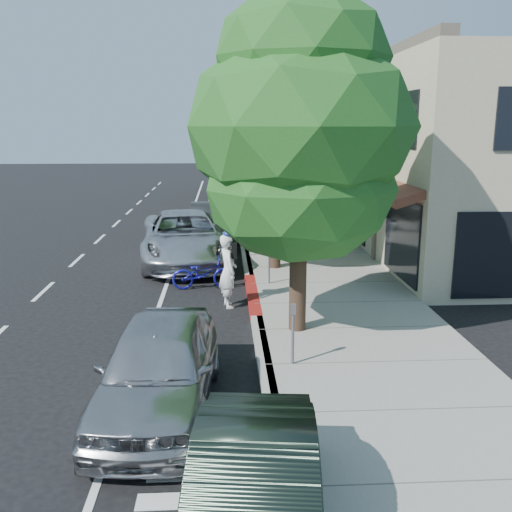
{
  "coord_description": "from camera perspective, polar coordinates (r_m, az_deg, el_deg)",
  "views": [
    {
      "loc": [
        -0.79,
        -14.65,
        4.86
      ],
      "look_at": [
        0.07,
        0.5,
        1.35
      ],
      "focal_mm": 40.0,
      "sensor_mm": 36.0,
      "label": 1
    }
  ],
  "objects": [
    {
      "name": "cyclist",
      "position": [
        15.39,
        -2.81,
        -1.51
      ],
      "size": [
        0.63,
        0.82,
        2.01
      ],
      "primitive_type": "imported",
      "rotation": [
        0.0,
        0.0,
        1.79
      ],
      "color": "white",
      "rests_on": "ground"
    },
    {
      "name": "bicycle",
      "position": [
        17.25,
        -5.3,
        -1.71
      ],
      "size": [
        1.91,
        0.79,
        0.98
      ],
      "primitive_type": "imported",
      "rotation": [
        0.0,
        0.0,
        1.65
      ],
      "color": "#161590",
      "rests_on": "ground"
    },
    {
      "name": "dark_sedan",
      "position": [
        24.0,
        -4.47,
        3.28
      ],
      "size": [
        1.87,
        5.02,
        1.64
      ],
      "primitive_type": "imported",
      "rotation": [
        0.0,
        0.0,
        0.03
      ],
      "color": "black",
      "rests_on": "ground"
    },
    {
      "name": "near_car_b",
      "position": [
        7.02,
        -0.25,
        -23.29
      ],
      "size": [
        1.86,
        4.35,
        1.4
      ],
      "primitive_type": "imported",
      "rotation": [
        0.0,
        0.0,
        -0.09
      ],
      "color": "black",
      "rests_on": "ground"
    },
    {
      "name": "street_tree_1",
      "position": [
        18.73,
        1.98,
        12.9
      ],
      "size": [
        4.98,
        4.98,
        7.87
      ],
      "color": "black",
      "rests_on": "ground"
    },
    {
      "name": "street_tree_2",
      "position": [
        24.71,
        0.68,
        12.1
      ],
      "size": [
        4.55,
        4.55,
        7.27
      ],
      "color": "black",
      "rests_on": "ground"
    },
    {
      "name": "street_tree_0",
      "position": [
        12.77,
        4.47,
        12.3
      ],
      "size": [
        5.08,
        5.08,
        7.75
      ],
      "color": "black",
      "rests_on": "ground"
    },
    {
      "name": "sidewalk",
      "position": [
        23.36,
        4.42,
        1.16
      ],
      "size": [
        4.6,
        56.0,
        0.15
      ],
      "primitive_type": "cube",
      "color": "gray",
      "rests_on": "ground"
    },
    {
      "name": "curb",
      "position": [
        23.17,
        -1.23,
        1.09
      ],
      "size": [
        0.3,
        56.0,
        0.15
      ],
      "primitive_type": "cube",
      "color": "#9E998E",
      "rests_on": "ground"
    },
    {
      "name": "pedestrian",
      "position": [
        22.89,
        7.33,
        3.29
      ],
      "size": [
        0.98,
        0.84,
        1.77
      ],
      "primitive_type": "imported",
      "rotation": [
        0.0,
        0.0,
        3.36
      ],
      "color": "black",
      "rests_on": "sidewalk"
    },
    {
      "name": "street_tree_5",
      "position": [
        42.69,
        -1.02,
        13.0
      ],
      "size": [
        4.58,
        4.58,
        7.79
      ],
      "color": "black",
      "rests_on": "ground"
    },
    {
      "name": "street_tree_4",
      "position": [
        36.7,
        -0.63,
        12.27
      ],
      "size": [
        3.93,
        3.93,
        6.99
      ],
      "color": "black",
      "rests_on": "ground"
    },
    {
      "name": "ground",
      "position": [
        15.46,
        -0.15,
        -5.3
      ],
      "size": [
        120.0,
        120.0,
        0.0
      ],
      "primitive_type": "plane",
      "color": "black",
      "rests_on": "ground"
    },
    {
      "name": "silver_suv",
      "position": [
        20.58,
        -7.12,
        1.84
      ],
      "size": [
        3.64,
        6.79,
        1.81
      ],
      "primitive_type": "imported",
      "rotation": [
        0.0,
        0.0,
        0.1
      ],
      "color": "silver",
      "rests_on": "ground"
    },
    {
      "name": "near_car_a",
      "position": [
        10.08,
        -9.7,
        -10.92
      ],
      "size": [
        2.14,
        4.79,
        1.6
      ],
      "primitive_type": "imported",
      "rotation": [
        0.0,
        0.0,
        -0.05
      ],
      "color": "#A7A7AB",
      "rests_on": "ground"
    },
    {
      "name": "dark_suv_far",
      "position": [
        40.22,
        -2.85,
        7.24
      ],
      "size": [
        2.21,
        4.94,
        1.65
      ],
      "primitive_type": "imported",
      "rotation": [
        0.0,
        0.0,
        0.06
      ],
      "color": "black",
      "rests_on": "ground"
    },
    {
      "name": "storefront_building",
      "position": [
        34.29,
        14.62,
        10.33
      ],
      "size": [
        10.0,
        36.0,
        7.0
      ],
      "primitive_type": "cube",
      "color": "beige",
      "rests_on": "ground"
    },
    {
      "name": "curb_red_segment",
      "position": [
        16.39,
        -0.34,
        -3.96
      ],
      "size": [
        0.32,
        4.0,
        0.15
      ],
      "primitive_type": "cube",
      "color": "maroon",
      "rests_on": "ground"
    },
    {
      "name": "white_pickup",
      "position": [
        29.93,
        -2.68,
        5.17
      ],
      "size": [
        2.32,
        5.44,
        1.56
      ],
      "primitive_type": "imported",
      "rotation": [
        0.0,
        0.0,
        -0.02
      ],
      "color": "silver",
      "rests_on": "ground"
    },
    {
      "name": "street_tree_3",
      "position": [
        30.7,
        -0.1,
        13.48
      ],
      "size": [
        4.42,
        4.42,
        8.08
      ],
      "color": "black",
      "rests_on": "ground"
    }
  ]
}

